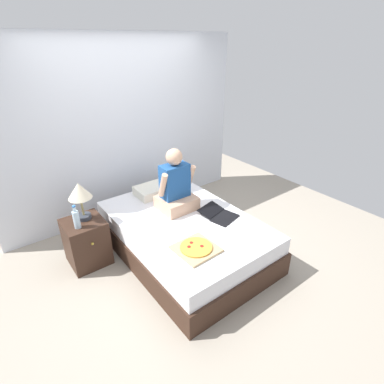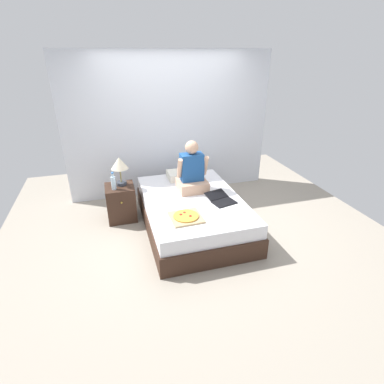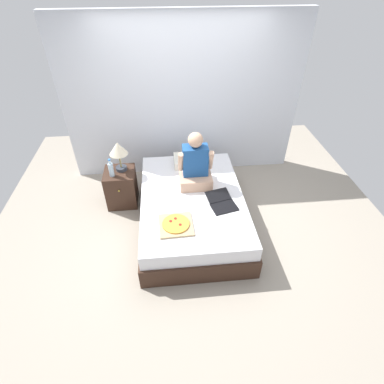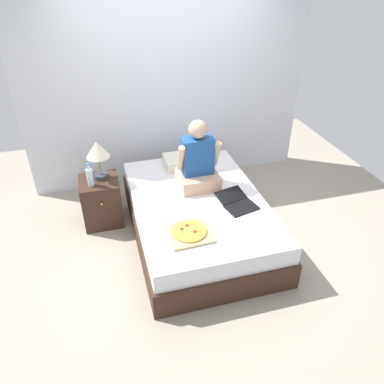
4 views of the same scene
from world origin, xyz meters
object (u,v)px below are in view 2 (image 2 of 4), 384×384
Objects in this scene: person_seated at (192,173)px; nightstand_left at (121,203)px; pizza_box at (186,217)px; water_bottle at (113,183)px; lamp_on_left_nightstand at (119,165)px; laptop at (221,200)px; bed at (192,212)px.

nightstand_left is at bearing 165.51° from person_seated.
water_bottle is at bearing 129.84° from pizza_box.
person_seated reaches higher than lamp_on_left_nightstand.
laptop is 0.70m from pizza_box.
bed is 5.06× the size of pizza_box.
water_bottle is (-0.08, -0.09, 0.39)m from nightstand_left.
pizza_box is (-0.32, -0.82, -0.27)m from person_seated.
lamp_on_left_nightstand is (0.04, 0.05, 0.61)m from nightstand_left.
water_bottle is 0.35× the size of person_seated.
lamp_on_left_nightstand is at bearing 148.41° from laptop.
pizza_box is (-0.62, -0.33, -0.00)m from laptop.
person_seated is at bearing -17.54° from lamp_on_left_nightstand.
pizza_box is (0.85, -1.02, -0.16)m from water_bottle.
person_seated is at bearing -14.49° from nightstand_left.
water_bottle reaches higher than laptop.
nightstand_left is 1.18× the size of laptop.
lamp_on_left_nightstand is at bearing 148.30° from bed.
person_seated is 0.64m from laptop.
lamp_on_left_nightstand is 1.42m from pizza_box.
water_bottle reaches higher than pizza_box.
laptop is (1.39, -0.78, 0.23)m from nightstand_left.
nightstand_left is 1.23m from person_seated.
nightstand_left is 0.61m from lamp_on_left_nightstand.
pizza_box is at bearing -50.16° from water_bottle.
water_bottle is at bearing 157.10° from bed.
bed is at bearing 65.70° from pizza_box.
nightstand_left is 0.41m from water_bottle.
pizza_box is (-0.25, -0.55, 0.27)m from bed.
person_seated is 1.88× the size of pizza_box.
pizza_box is (0.77, -1.11, 0.23)m from nightstand_left.
laptop reaches higher than pizza_box.
person_seated is 0.93m from pizza_box.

